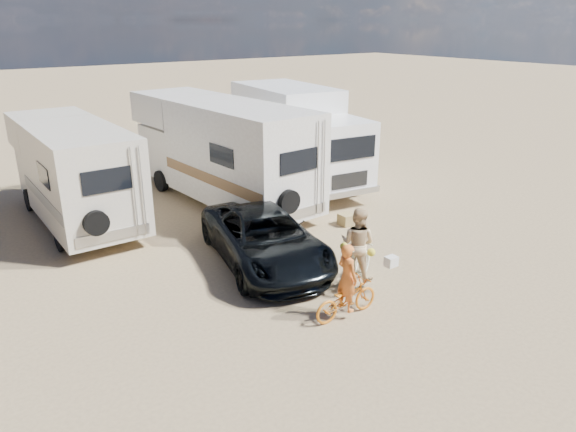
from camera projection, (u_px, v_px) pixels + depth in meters
ground at (339, 267)px, 13.90m from camera, size 140.00×140.00×0.00m
rv_main at (221, 153)px, 18.35m from camera, size 3.01×8.44×3.53m
rv_left at (74, 174)px, 16.52m from camera, size 2.37×6.84×3.13m
box_truck at (299, 138)px, 20.27m from camera, size 3.39×7.17×3.69m
dark_suv at (265, 238)px, 13.92m from camera, size 3.44×5.49×1.41m
bike_man at (346, 299)px, 11.46m from camera, size 1.63×0.60×0.85m
bike_woman at (357, 265)px, 12.85m from camera, size 1.76×1.16×1.03m
rider_man at (347, 285)px, 11.35m from camera, size 0.38×0.56×1.52m
rider_woman at (357, 250)px, 12.72m from camera, size 0.98×1.07×1.78m
bike_parked at (332, 173)px, 20.90m from camera, size 1.64×0.79×0.83m
cooler at (236, 232)px, 15.60m from camera, size 0.70×0.59×0.48m
crate at (347, 219)px, 16.74m from camera, size 0.46×0.46×0.35m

